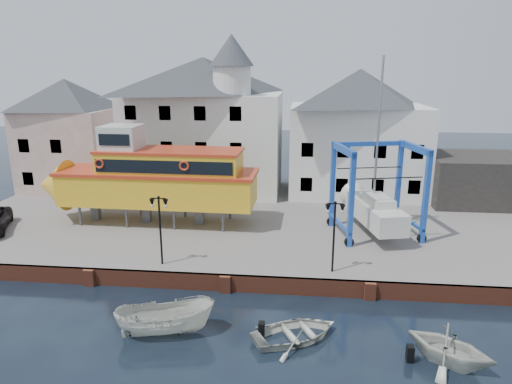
# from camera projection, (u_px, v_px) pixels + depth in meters

# --- Properties ---
(ground) EXTENTS (140.00, 140.00, 0.00)m
(ground) POSITION_uv_depth(u_px,v_px,m) (226.00, 292.00, 25.82)
(ground) COLOR black
(ground) RESTS_ON ground
(hardstanding) EXTENTS (44.00, 22.00, 1.00)m
(hardstanding) POSITION_uv_depth(u_px,v_px,m) (249.00, 221.00, 36.25)
(hardstanding) COLOR #645A55
(hardstanding) RESTS_ON ground
(quay_wall) EXTENTS (44.00, 0.47, 1.00)m
(quay_wall) POSITION_uv_depth(u_px,v_px,m) (226.00, 283.00, 25.79)
(quay_wall) COLOR brown
(quay_wall) RESTS_ON ground
(building_pink) EXTENTS (8.00, 7.00, 10.30)m
(building_pink) POSITION_uv_depth(u_px,v_px,m) (69.00, 134.00, 43.29)
(building_pink) COLOR tan
(building_pink) RESTS_ON hardstanding
(building_white_main) EXTENTS (14.00, 8.30, 14.00)m
(building_white_main) POSITION_uv_depth(u_px,v_px,m) (206.00, 123.00, 42.03)
(building_white_main) COLOR white
(building_white_main) RESTS_ON hardstanding
(building_white_right) EXTENTS (12.00, 8.00, 11.20)m
(building_white_right) POSITION_uv_depth(u_px,v_px,m) (357.00, 132.00, 41.41)
(building_white_right) COLOR white
(building_white_right) RESTS_ON hardstanding
(shed_dark) EXTENTS (8.00, 7.00, 4.00)m
(shed_dark) POSITION_uv_depth(u_px,v_px,m) (475.00, 179.00, 39.43)
(shed_dark) COLOR black
(shed_dark) RESTS_ON hardstanding
(lamp_post_left) EXTENTS (1.12, 0.32, 4.20)m
(lamp_post_left) POSITION_uv_depth(u_px,v_px,m) (159.00, 213.00, 26.28)
(lamp_post_left) COLOR black
(lamp_post_left) RESTS_ON hardstanding
(lamp_post_right) EXTENTS (1.12, 0.32, 4.20)m
(lamp_post_right) POSITION_uv_depth(u_px,v_px,m) (335.00, 219.00, 25.27)
(lamp_post_right) COLOR black
(lamp_post_right) RESTS_ON hardstanding
(tour_boat) EXTENTS (16.74, 4.33, 7.26)m
(tour_boat) POSITION_uv_depth(u_px,v_px,m) (145.00, 178.00, 33.67)
(tour_boat) COLOR #59595E
(tour_boat) RESTS_ON hardstanding
(travel_lift) EXTENTS (6.48, 8.23, 12.05)m
(travel_lift) POSITION_uv_depth(u_px,v_px,m) (372.00, 203.00, 32.19)
(travel_lift) COLOR #0D46A2
(travel_lift) RESTS_ON hardstanding
(motorboat_a) EXTENTS (4.99, 2.86, 1.81)m
(motorboat_a) POSITION_uv_depth(u_px,v_px,m) (166.00, 334.00, 21.74)
(motorboat_a) COLOR silver
(motorboat_a) RESTS_ON ground
(motorboat_b) EXTENTS (5.09, 4.59, 0.87)m
(motorboat_b) POSITION_uv_depth(u_px,v_px,m) (295.00, 339.00, 21.36)
(motorboat_b) COLOR silver
(motorboat_b) RESTS_ON ground
(motorboat_c) EXTENTS (4.79, 4.66, 1.92)m
(motorboat_c) POSITION_uv_depth(u_px,v_px,m) (448.00, 364.00, 19.56)
(motorboat_c) COLOR silver
(motorboat_c) RESTS_ON ground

